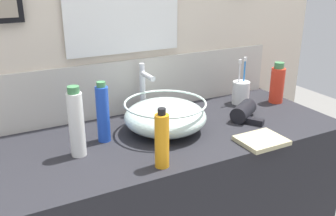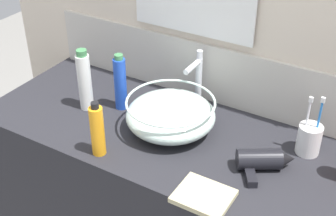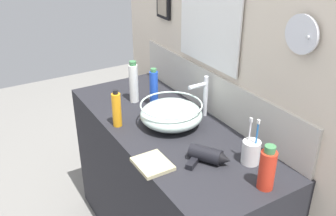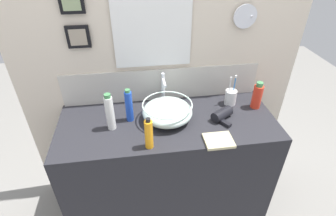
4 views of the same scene
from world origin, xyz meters
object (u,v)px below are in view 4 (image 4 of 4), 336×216
Objects in this scene: spray_bottle at (129,106)px; soap_dispenser at (110,112)px; shampoo_bottle at (149,134)px; glass_bowl_sink at (168,111)px; hair_drier at (224,114)px; faucet at (164,87)px; toothbrush_cup at (231,97)px; lotion_bottle at (257,96)px; hand_towel at (219,141)px.

soap_dispenser is at bearing -148.96° from spray_bottle.
spray_bottle reaches higher than shampoo_bottle.
soap_dispenser is (-0.34, -0.04, 0.05)m from glass_bowl_sink.
hair_drier is at bearing 0.20° from soap_dispenser.
hair_drier is (0.35, -0.23, -0.09)m from faucet.
shampoo_bottle is (-0.14, -0.23, 0.03)m from glass_bowl_sink.
soap_dispenser reaches higher than shampoo_bottle.
hair_drier is 0.90× the size of toothbrush_cup.
lotion_bottle is at bearing 1.66° from spray_bottle.
toothbrush_cup is at bearing 58.17° from hair_drier.
hair_drier is at bearing -5.58° from glass_bowl_sink.
hair_drier is 0.86× the size of spray_bottle.
shampoo_bottle is at bearing -107.86° from faucet.
lotion_bottle is at bearing 5.49° from soap_dispenser.
glass_bowl_sink is 1.30× the size of soap_dispenser.
glass_bowl_sink is 0.60m from lotion_bottle.
hand_towel is at bearing -114.55° from hair_drier.
toothbrush_cup is (0.44, -0.07, -0.07)m from faucet.
hair_drier is 0.98× the size of shampoo_bottle.
lotion_bottle is (0.15, -0.06, 0.03)m from toothbrush_cup.
glass_bowl_sink is at bearing 174.42° from hair_drier.
hair_drier is at bearing -6.27° from spray_bottle.
faucet is 1.13× the size of shampoo_bottle.
glass_bowl_sink is 0.36m from hand_towel.
lotion_bottle is (0.60, 0.05, 0.02)m from glass_bowl_sink.
glass_bowl_sink is at bearing 135.58° from hand_towel.
faucet is 1.03× the size of toothbrush_cup.
faucet is 0.92× the size of soap_dispenser.
lotion_bottle is (0.73, 0.29, -0.00)m from shampoo_bottle.
lotion_bottle is (0.25, 0.09, 0.05)m from hair_drier.
faucet is (-0.00, 0.19, 0.06)m from glass_bowl_sink.
lotion_bottle is at bearing 41.05° from hand_towel.
spray_bottle is at bearing 110.51° from shampoo_bottle.
lotion_bottle is at bearing 5.18° from glass_bowl_sink.
shampoo_bottle is at bearing -120.45° from glass_bowl_sink.
toothbrush_cup is at bearing -9.48° from faucet.
faucet is at bearing 147.12° from hair_drier.
faucet is 0.45m from toothbrush_cup.
spray_bottle is 0.57m from hand_towel.
soap_dispenser reaches higher than spray_bottle.
soap_dispenser reaches higher than hand_towel.
glass_bowl_sink is 0.20m from faucet.
faucet is at bearing 119.89° from hand_towel.
shampoo_bottle is (0.21, -0.20, -0.02)m from soap_dispenser.
spray_bottle is (-0.58, 0.06, 0.07)m from hair_drier.
glass_bowl_sink is at bearing 59.55° from shampoo_bottle.
faucet is 1.36× the size of hand_towel.
soap_dispenser reaches higher than faucet.
faucet is 1.15× the size of hair_drier.
hair_drier is at bearing -32.88° from faucet.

